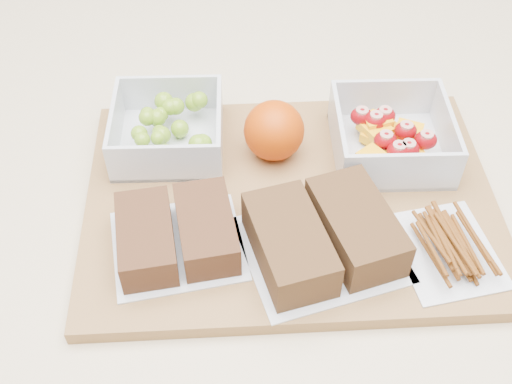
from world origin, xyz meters
TOP-DOWN VIEW (x-y plane):
  - cutting_board at (0.02, 0.02)m, footprint 0.43×0.31m
  - grape_container at (-0.10, 0.10)m, footprint 0.12×0.12m
  - fruit_container at (0.13, 0.08)m, footprint 0.12×0.12m
  - orange at (0.01, 0.08)m, footprint 0.06×0.06m
  - sandwich_bag_left at (-0.09, -0.05)m, footprint 0.14×0.13m
  - sandwich_bag_center at (0.05, -0.05)m, footprint 0.17×0.16m
  - pretzel_bag at (0.17, -0.06)m, footprint 0.11×0.12m

SIDE VIEW (x-z plane):
  - cutting_board at x=0.02m, z-range 0.90..0.92m
  - pretzel_bag at x=0.17m, z-range 0.92..0.94m
  - sandwich_bag_left at x=-0.09m, z-range 0.92..0.95m
  - fruit_container at x=0.13m, z-range 0.91..0.96m
  - grape_container at x=-0.10m, z-range 0.91..0.96m
  - sandwich_bag_center at x=0.05m, z-range 0.92..0.96m
  - orange at x=0.01m, z-range 0.92..0.98m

